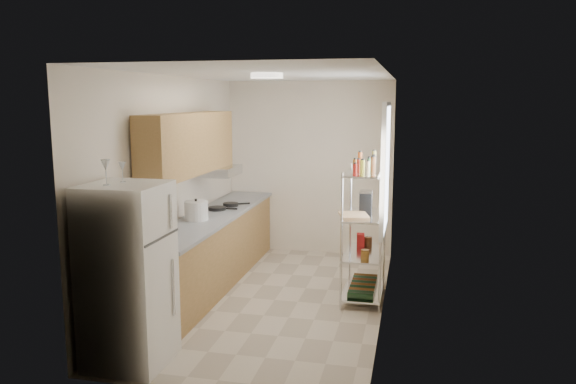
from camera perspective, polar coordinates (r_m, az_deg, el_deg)
name	(u,v)px	position (r m, az deg, el deg)	size (l,w,h in m)	color
room	(274,191)	(6.37, -1.41, 0.12)	(2.52, 4.42, 2.62)	beige
counter_run	(213,248)	(7.23, -7.65, -5.71)	(0.63, 3.51, 0.90)	#A57A46
upper_cabinets	(189,144)	(6.74, -9.99, 4.86)	(0.33, 2.20, 0.72)	#A57A46
range_hood	(218,171)	(7.50, -7.17, 2.15)	(0.50, 0.60, 0.12)	#B7BABC
window	(386,168)	(6.50, 9.88, 2.40)	(0.06, 1.00, 1.46)	white
bakers_rack	(365,206)	(6.53, 7.82, -1.44)	(0.45, 0.90, 1.73)	silver
ceiling_dome	(267,76)	(6.00, -2.17, 11.72)	(0.34, 0.34, 0.06)	white
refrigerator	(128,275)	(5.15, -15.95, -8.12)	(0.67, 0.67, 1.62)	white
wine_glass_a	(122,172)	(5.06, -16.47, 1.96)	(0.06, 0.06, 0.18)	silver
wine_glass_b	(106,172)	(4.91, -18.01, 1.91)	(0.08, 0.08, 0.22)	silver
rice_cooker	(196,211)	(6.79, -9.32, -1.87)	(0.28, 0.28, 0.23)	silver
frying_pan_large	(217,209)	(7.37, -7.22, -1.68)	(0.23, 0.23, 0.04)	black
frying_pan_small	(231,204)	(7.63, -5.85, -1.27)	(0.21, 0.21, 0.04)	black
cutting_board	(354,215)	(6.42, 6.70, -2.36)	(0.31, 0.40, 0.03)	tan
espresso_machine	(366,201)	(6.69, 7.92, -0.95)	(0.14, 0.21, 0.25)	black
storage_bag	(361,240)	(6.93, 7.39, -4.82)	(0.09, 0.13, 0.15)	#B21815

